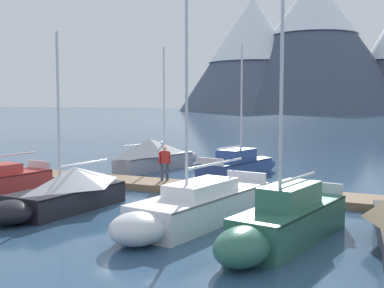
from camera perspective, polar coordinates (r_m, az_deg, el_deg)
name	(u,v)px	position (r m, az deg, el deg)	size (l,w,h in m)	color
ground_plane	(135,206)	(19.42, -6.77, -7.30)	(700.00, 700.00, 0.00)	#2D4C6B
mountain_west_summit	(253,50)	(237.51, 7.20, 10.92)	(71.13, 71.13, 54.26)	#4C566B
mountain_central_massif	(313,41)	(238.54, 14.17, 11.74)	(88.82, 88.82, 63.11)	#424C60
dock	(176,186)	(22.90, -1.90, -5.02)	(22.01, 3.53, 0.30)	brown
sailboat_mid_dock_port	(156,155)	(29.53, -4.25, -1.28)	(3.16, 7.11, 7.50)	#93939E
sailboat_mid_dock_starboard	(64,191)	(18.99, -14.96, -5.41)	(2.61, 6.02, 6.70)	black
sailboat_far_berth	(241,165)	(27.07, 5.84, -2.53)	(3.30, 6.68, 7.25)	navy
sailboat_outer_slip	(195,207)	(16.34, 0.35, -7.43)	(3.31, 7.79, 8.42)	silver
sailboat_end_of_dock	(283,222)	(14.28, 10.75, -9.06)	(2.88, 6.59, 6.97)	#336B56
person_on_dock	(165,161)	(23.55, -3.26, -2.01)	(0.47, 0.41, 1.69)	#384256
mooring_buoy_inner_mooring	(3,217)	(17.86, -21.48, -8.05)	(0.39, 0.39, 0.47)	red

